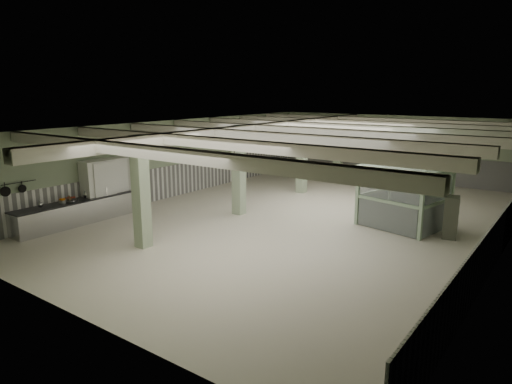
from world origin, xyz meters
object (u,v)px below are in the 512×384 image
Objects in this scene: walkin_cooler at (113,185)px; guard_booth at (405,184)px; filing_cabinet at (451,217)px; prep_counter at (78,212)px.

guard_booth reaches higher than walkin_cooler.
walkin_cooler is at bearing -170.35° from filing_cabinet.
walkin_cooler is (-0.08, 1.72, 0.73)m from prep_counter.
filing_cabinet is at bearing 21.96° from walkin_cooler.
walkin_cooler is 0.80× the size of guard_booth.
prep_counter is at bearing -87.20° from walkin_cooler.
filing_cabinet is at bearing -0.69° from guard_booth.
prep_counter is 12.24m from guard_booth.
walkin_cooler reaches higher than filing_cabinet.
guard_booth is 2.25× the size of filing_cabinet.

